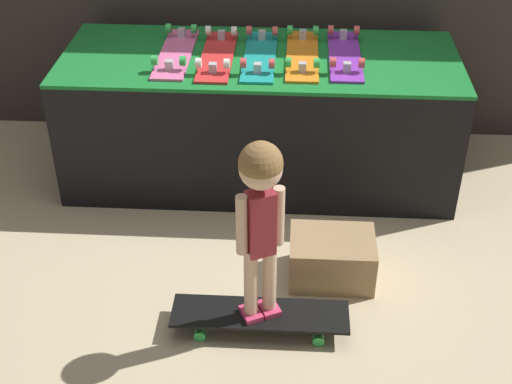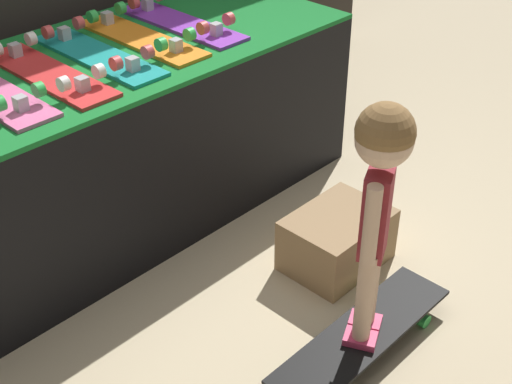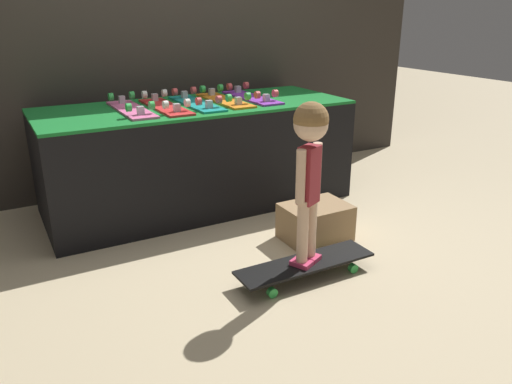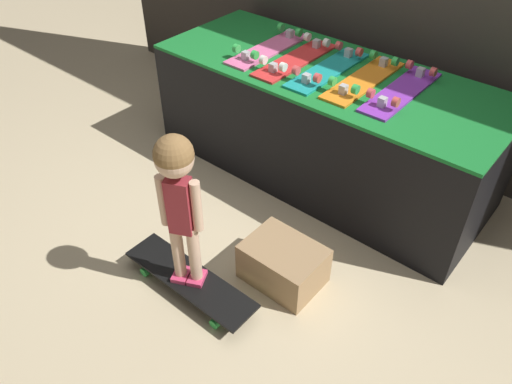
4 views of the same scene
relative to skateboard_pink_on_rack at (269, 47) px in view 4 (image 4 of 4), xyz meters
name	(u,v)px [view 4 (image 4 of 4)]	position (x,y,z in m)	size (l,w,h in m)	color
ground_plane	(274,207)	(0.46, -0.50, -0.77)	(16.00, 16.00, 0.00)	beige
display_rack	(324,124)	(0.46, 0.01, -0.39)	(2.19, 0.86, 0.75)	black
skateboard_pink_on_rack	(269,47)	(0.00, 0.00, 0.00)	(0.18, 0.68, 0.09)	pink
skateboard_red_on_rack	(296,58)	(0.23, -0.02, 0.00)	(0.18, 0.68, 0.09)	red
skateboard_teal_on_rack	(328,68)	(0.46, -0.01, 0.00)	(0.18, 0.68, 0.09)	teal
skateboard_orange_on_rack	(364,78)	(0.69, 0.01, 0.00)	(0.18, 0.68, 0.09)	orange
skateboard_purple_on_rack	(402,90)	(0.92, 0.03, 0.00)	(0.18, 0.68, 0.09)	purple
skateboard_on_floor	(190,280)	(0.54, -1.31, -0.69)	(0.79, 0.21, 0.09)	black
child	(178,186)	(0.54, -1.31, -0.06)	(0.20, 0.18, 0.87)	#E03D6B
storage_box	(283,264)	(0.86, -0.93, -0.65)	(0.41, 0.30, 0.23)	#A37F56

